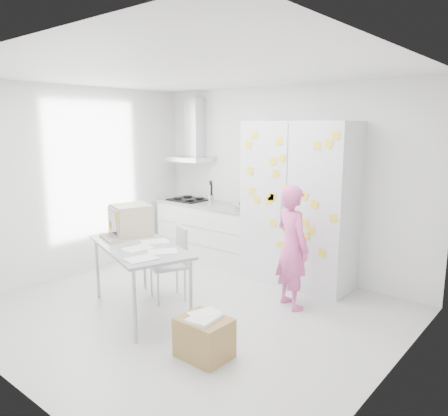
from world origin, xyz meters
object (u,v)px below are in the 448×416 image
Objects in this scene: desk at (133,231)px; cardboard_box at (204,337)px; person at (292,247)px; chair at (173,259)px.

cardboard_box is at bearing 4.07° from desk.
desk is (-1.53, -1.12, 0.17)m from person.
cardboard_box is at bearing 114.60° from person.
desk is 1.80× the size of chair.
chair is 1.51m from cardboard_box.
person is 1.90m from desk.
desk reaches higher than cardboard_box.
desk is 0.61m from chair.
chair reaches higher than cardboard_box.
cardboard_box is (1.52, -0.41, -0.71)m from desk.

